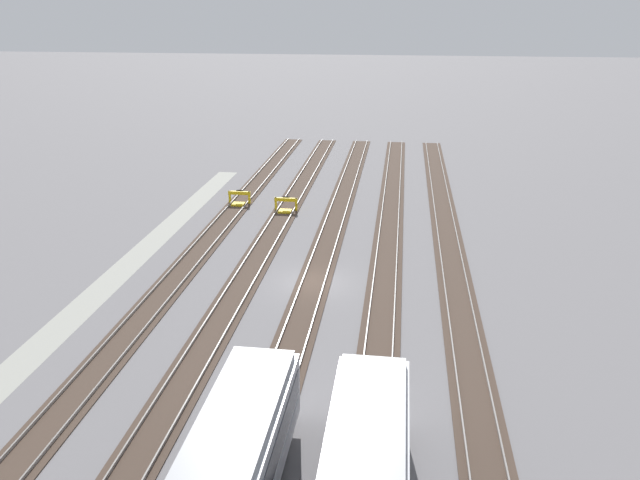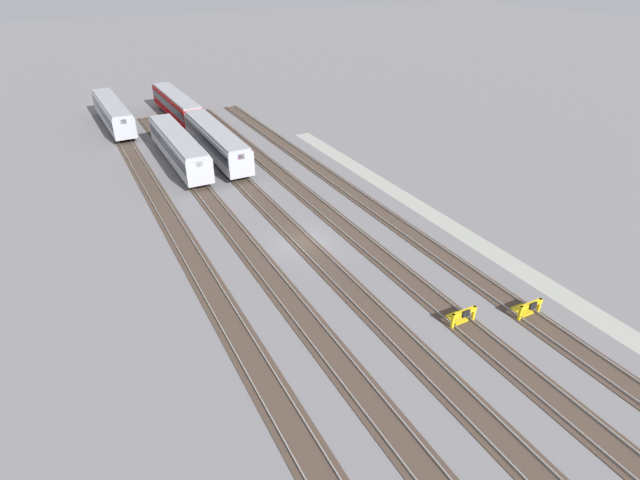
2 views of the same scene
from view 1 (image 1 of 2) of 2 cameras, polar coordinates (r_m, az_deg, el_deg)
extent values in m
plane|color=slate|center=(40.27, -0.57, -3.92)|extent=(400.00, 400.00, 0.00)
cube|color=#9E9E93|center=(43.93, -17.77, -2.80)|extent=(54.00, 2.00, 0.01)
cube|color=#47382D|center=(42.39, -12.78, -3.12)|extent=(90.00, 2.23, 0.06)
cube|color=gray|center=(42.11, -11.87, -3.05)|extent=(90.00, 0.07, 0.15)
cube|color=gray|center=(42.59, -13.70, -2.93)|extent=(90.00, 0.07, 0.15)
cube|color=#47382D|center=(41.09, -6.83, -3.51)|extent=(90.00, 2.24, 0.06)
cube|color=gray|center=(40.88, -5.86, -3.43)|extent=(90.00, 0.07, 0.15)
cube|color=gray|center=(41.22, -7.81, -3.31)|extent=(90.00, 0.07, 0.15)
cube|color=#47382D|center=(40.26, -0.57, -3.88)|extent=(90.00, 2.24, 0.06)
cube|color=gray|center=(40.13, 0.45, -3.80)|extent=(90.00, 0.07, 0.15)
cube|color=gray|center=(40.32, -1.58, -3.69)|extent=(90.00, 0.07, 0.15)
cube|color=#47382D|center=(39.93, 5.88, -4.21)|extent=(90.00, 2.23, 0.06)
cube|color=gray|center=(39.88, 6.92, -4.12)|extent=(90.00, 0.07, 0.15)
cube|color=gray|center=(39.91, 4.85, -4.02)|extent=(90.00, 0.07, 0.15)
cube|color=#47382D|center=(40.11, 12.36, -4.49)|extent=(90.00, 2.23, 0.06)
cube|color=gray|center=(40.14, 13.40, -4.39)|extent=(90.00, 0.07, 0.15)
cube|color=gray|center=(40.00, 11.35, -4.31)|extent=(90.00, 0.07, 0.15)
cube|color=#B21E99|center=(25.79, 4.97, -11.48)|extent=(0.08, 0.70, 0.56)
cube|color=black|center=(24.70, 4.34, -20.97)|extent=(3.60, 2.24, 0.70)
cube|color=#B21E99|center=(26.29, -4.96, -10.80)|extent=(0.08, 0.70, 0.56)
cube|color=black|center=(25.22, -6.53, -20.02)|extent=(3.61, 2.26, 0.70)
cube|color=gold|center=(56.42, -6.48, 3.85)|extent=(0.18, 0.18, 1.15)
cube|color=gold|center=(56.87, -8.25, 3.90)|extent=(0.18, 0.18, 1.15)
cube|color=gold|center=(56.52, -7.39, 4.29)|extent=(0.25, 2.00, 0.30)
cube|color=gold|center=(56.27, -7.49, 3.25)|extent=(1.10, 1.08, 0.18)
cube|color=black|center=(56.69, -7.34, 4.34)|extent=(0.12, 0.60, 0.44)
cube|color=gold|center=(54.16, -2.19, 3.25)|extent=(0.18, 0.18, 1.15)
cube|color=gold|center=(54.47, -4.06, 3.32)|extent=(0.18, 0.18, 1.15)
cube|color=gold|center=(54.18, -3.14, 3.72)|extent=(0.25, 2.00, 0.30)
cube|color=gold|center=(53.94, -3.22, 2.62)|extent=(1.10, 1.08, 0.18)
cube|color=black|center=(54.35, -3.10, 3.77)|extent=(0.12, 0.60, 0.44)
camera|label=2|loc=(70.42, 17.84, 23.40)|focal=28.00mm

